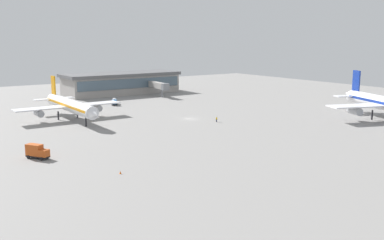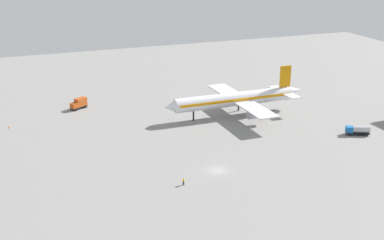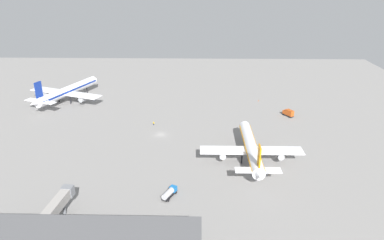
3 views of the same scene
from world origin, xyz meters
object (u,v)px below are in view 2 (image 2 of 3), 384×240
object	(u,v)px
fuel_truck	(358,130)
ground_crew_worker	(184,181)
airplane_at_gate	(236,99)
catering_truck	(79,103)
safety_cone_near_gate	(9,127)

from	to	relation	value
fuel_truck	ground_crew_worker	world-z (taller)	fuel_truck
airplane_at_gate	ground_crew_worker	size ratio (longest dim) A/B	27.01
airplane_at_gate	fuel_truck	size ratio (longest dim) A/B	6.94
fuel_truck	ground_crew_worker	size ratio (longest dim) A/B	3.89
catering_truck	ground_crew_worker	bearing A→B (deg)	68.98
catering_truck	ground_crew_worker	world-z (taller)	catering_truck
airplane_at_gate	safety_cone_near_gate	bearing A→B (deg)	-11.29
ground_crew_worker	safety_cone_near_gate	xyz separation A→B (m)	(51.00, 33.58, -0.55)
fuel_truck	safety_cone_near_gate	size ratio (longest dim) A/B	10.83
safety_cone_near_gate	fuel_truck	bearing A→B (deg)	-114.26
ground_crew_worker	safety_cone_near_gate	size ratio (longest dim) A/B	2.78
airplane_at_gate	safety_cone_near_gate	size ratio (longest dim) A/B	75.18
fuel_truck	airplane_at_gate	bearing A→B (deg)	-23.01
ground_crew_worker	catering_truck	bearing A→B (deg)	107.83
airplane_at_gate	ground_crew_worker	distance (m)	49.51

